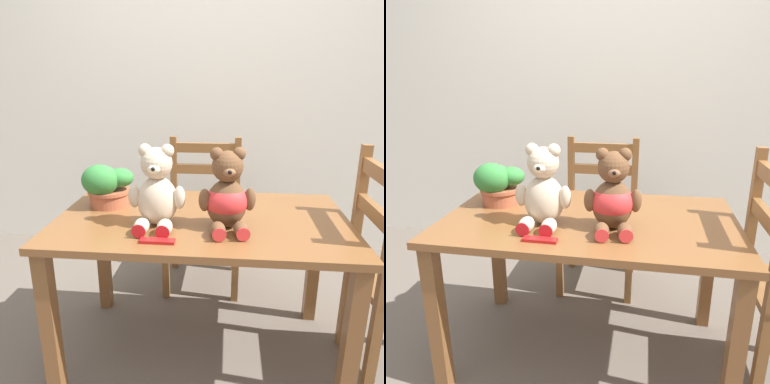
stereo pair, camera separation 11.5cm
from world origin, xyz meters
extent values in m
cube|color=silver|center=(0.00, 1.64, 1.30)|extent=(8.00, 0.04, 2.60)
cube|color=brown|center=(0.00, 0.38, 0.69)|extent=(1.25, 0.75, 0.03)
cube|color=brown|center=(-0.58, 0.05, 0.34)|extent=(0.06, 0.06, 0.67)
cube|color=brown|center=(0.58, 0.05, 0.34)|extent=(0.06, 0.06, 0.67)
cube|color=brown|center=(-0.58, 0.70, 0.34)|extent=(0.06, 0.06, 0.67)
cube|color=brown|center=(0.58, 0.70, 0.34)|extent=(0.06, 0.06, 0.67)
cube|color=brown|center=(-0.04, 1.01, 0.44)|extent=(0.45, 0.41, 0.03)
cube|color=brown|center=(0.17, 0.83, 0.21)|extent=(0.04, 0.04, 0.43)
cube|color=brown|center=(-0.24, 0.83, 0.21)|extent=(0.04, 0.04, 0.43)
cube|color=brown|center=(0.17, 1.20, 0.46)|extent=(0.04, 0.04, 0.92)
cube|color=brown|center=(-0.24, 1.20, 0.46)|extent=(0.04, 0.04, 0.92)
cube|color=brown|center=(-0.04, 1.20, 0.85)|extent=(0.37, 0.03, 0.06)
cube|color=brown|center=(-0.04, 1.20, 0.71)|extent=(0.37, 0.03, 0.06)
cube|color=brown|center=(0.70, 0.50, 0.50)|extent=(0.04, 0.04, 1.01)
cube|color=brown|center=(0.70, 0.14, 0.50)|extent=(0.04, 0.04, 1.01)
cube|color=brown|center=(0.70, 0.32, 0.93)|extent=(0.03, 0.32, 0.06)
cube|color=brown|center=(0.70, 0.32, 0.77)|extent=(0.03, 0.32, 0.06)
ellipsoid|color=beige|center=(-0.17, 0.28, 0.80)|extent=(0.17, 0.14, 0.20)
sphere|color=beige|center=(-0.17, 0.28, 0.96)|extent=(0.13, 0.13, 0.13)
sphere|color=beige|center=(-0.13, 0.28, 1.01)|extent=(0.05, 0.05, 0.05)
sphere|color=beige|center=(-0.22, 0.28, 1.01)|extent=(0.05, 0.05, 0.05)
ellipsoid|color=white|center=(-0.17, 0.23, 0.95)|extent=(0.05, 0.05, 0.04)
sphere|color=black|center=(-0.17, 0.21, 0.95)|extent=(0.02, 0.02, 0.02)
ellipsoid|color=beige|center=(-0.08, 0.26, 0.83)|extent=(0.05, 0.05, 0.10)
ellipsoid|color=beige|center=(-0.27, 0.26, 0.83)|extent=(0.05, 0.05, 0.10)
ellipsoid|color=beige|center=(-0.13, 0.17, 0.73)|extent=(0.06, 0.10, 0.06)
cylinder|color=red|center=(-0.13, 0.12, 0.73)|extent=(0.05, 0.01, 0.05)
ellipsoid|color=beige|center=(-0.22, 0.17, 0.73)|extent=(0.06, 0.10, 0.06)
cylinder|color=red|center=(-0.22, 0.12, 0.73)|extent=(0.05, 0.01, 0.05)
ellipsoid|color=brown|center=(0.11, 0.28, 0.80)|extent=(0.18, 0.16, 0.20)
sphere|color=brown|center=(0.11, 0.28, 0.95)|extent=(0.12, 0.12, 0.12)
sphere|color=brown|center=(0.15, 0.28, 1.00)|extent=(0.05, 0.05, 0.05)
sphere|color=brown|center=(0.06, 0.27, 1.00)|extent=(0.05, 0.05, 0.05)
ellipsoid|color=#8C5F3F|center=(0.11, 0.23, 0.94)|extent=(0.06, 0.05, 0.04)
sphere|color=black|center=(0.11, 0.21, 0.95)|extent=(0.02, 0.02, 0.02)
ellipsoid|color=brown|center=(0.20, 0.27, 0.82)|extent=(0.05, 0.05, 0.09)
ellipsoid|color=brown|center=(0.02, 0.25, 0.82)|extent=(0.05, 0.05, 0.09)
ellipsoid|color=brown|center=(0.16, 0.18, 0.73)|extent=(0.07, 0.11, 0.06)
cylinder|color=red|center=(0.17, 0.14, 0.73)|extent=(0.05, 0.01, 0.05)
ellipsoid|color=brown|center=(0.08, 0.17, 0.73)|extent=(0.07, 0.11, 0.06)
cylinder|color=red|center=(0.08, 0.12, 0.73)|extent=(0.05, 0.01, 0.05)
ellipsoid|color=red|center=(0.11, 0.28, 0.81)|extent=(0.19, 0.17, 0.14)
cylinder|color=#B25B3D|center=(-0.45, 0.49, 0.74)|extent=(0.18, 0.18, 0.08)
cylinder|color=#B25B3D|center=(-0.45, 0.49, 0.77)|extent=(0.20, 0.20, 0.02)
ellipsoid|color=#337F38|center=(-0.39, 0.49, 0.84)|extent=(0.12, 0.11, 0.09)
ellipsoid|color=#337F38|center=(-0.48, 0.55, 0.81)|extent=(0.13, 0.12, 0.12)
ellipsoid|color=#337F38|center=(-0.47, 0.44, 0.84)|extent=(0.17, 0.14, 0.14)
cube|color=red|center=(-0.14, 0.10, 0.71)|extent=(0.13, 0.04, 0.01)
camera|label=1|loc=(0.11, -1.14, 1.29)|focal=35.00mm
camera|label=2|loc=(0.22, -1.12, 1.29)|focal=35.00mm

